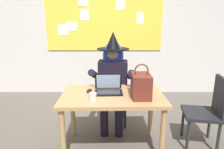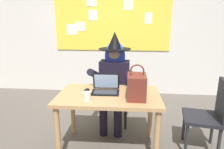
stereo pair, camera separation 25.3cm
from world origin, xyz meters
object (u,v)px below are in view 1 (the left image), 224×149
(desk_main, at_px, (112,102))
(coffee_mug, at_px, (92,97))
(person_costumed, at_px, (112,75))
(computer_mouse, at_px, (88,91))
(chair_extra_corner, at_px, (208,108))
(handbag, at_px, (140,85))
(laptop, at_px, (108,88))
(chair_at_desk, at_px, (112,90))

(desk_main, bearing_deg, coffee_mug, -133.52)
(person_costumed, xyz_separation_m, computer_mouse, (-0.28, -0.53, -0.06))
(computer_mouse, bearing_deg, chair_extra_corner, 9.93)
(computer_mouse, relative_size, handbag, 0.28)
(person_costumed, xyz_separation_m, laptop, (-0.05, -0.52, -0.03))
(laptop, relative_size, computer_mouse, 3.19)
(chair_at_desk, relative_size, coffee_mug, 9.56)
(desk_main, relative_size, coffee_mug, 12.54)
(handbag, distance_m, coffee_mug, 0.54)
(laptop, relative_size, handbag, 0.88)
(desk_main, height_order, person_costumed, person_costumed)
(coffee_mug, bearing_deg, computer_mouse, 103.74)
(coffee_mug, relative_size, chair_extra_corner, 0.11)
(desk_main, xyz_separation_m, coffee_mug, (-0.21, -0.22, 0.15))
(chair_extra_corner, bearing_deg, person_costumed, -14.91)
(chair_at_desk, bearing_deg, handbag, 18.34)
(person_costumed, height_order, chair_extra_corner, person_costumed)
(laptop, bearing_deg, person_costumed, 82.01)
(chair_at_desk, bearing_deg, coffee_mug, -15.24)
(laptop, bearing_deg, chair_at_desk, 83.12)
(chair_at_desk, xyz_separation_m, handbag, (0.31, -0.81, 0.33))
(chair_at_desk, relative_size, handbag, 2.40)
(chair_at_desk, height_order, laptop, laptop)
(chair_at_desk, relative_size, laptop, 2.74)
(chair_at_desk, relative_size, computer_mouse, 8.73)
(handbag, bearing_deg, laptop, 155.92)
(computer_mouse, relative_size, chair_extra_corner, 0.12)
(chair_at_desk, bearing_deg, person_costumed, -2.44)
(desk_main, height_order, laptop, laptop)
(desk_main, relative_size, laptop, 3.59)
(chair_extra_corner, bearing_deg, desk_main, 12.77)
(handbag, distance_m, chair_extra_corner, 0.94)
(handbag, bearing_deg, computer_mouse, 165.28)
(laptop, bearing_deg, coffee_mug, -120.60)
(desk_main, distance_m, person_costumed, 0.62)
(chair_at_desk, relative_size, chair_extra_corner, 1.01)
(chair_at_desk, bearing_deg, desk_main, -3.01)
(chair_at_desk, height_order, person_costumed, person_costumed)
(laptop, height_order, computer_mouse, laptop)
(person_costumed, relative_size, handbag, 3.69)
(computer_mouse, xyz_separation_m, handbag, (0.59, -0.15, 0.12))
(chair_extra_corner, bearing_deg, computer_mouse, 9.39)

